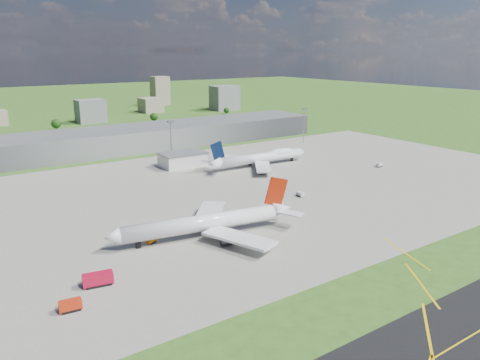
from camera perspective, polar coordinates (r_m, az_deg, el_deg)
ground at (r=324.67m, az=-12.64°, el=3.14°), size 1400.00×1400.00×0.00m
apron at (r=234.25m, az=-0.16°, el=-1.21°), size 360.00×190.00×0.08m
terminal at (r=336.97m, az=-13.67°, el=4.82°), size 300.00×42.00×15.00m
ops_building at (r=283.26m, az=-7.00°, el=2.45°), size 26.00×16.00×8.00m
mast_center at (r=293.73m, az=-8.44°, el=5.59°), size 3.50×2.00×25.90m
mast_east at (r=355.07m, az=7.82°, el=7.32°), size 3.50×2.00×25.90m
airliner_red_twin at (r=175.63m, az=-3.88°, el=-5.23°), size 73.33×56.54×20.18m
airliner_blue_quad at (r=282.46m, az=2.63°, el=2.73°), size 69.62×54.56×18.18m
fire_truck at (r=147.72m, az=-16.93°, el=-11.55°), size 9.24×4.77×3.87m
crash_tender at (r=137.17m, az=-19.98°, el=-14.23°), size 6.16×3.23×3.11m
tug_yellow at (r=173.57m, az=-10.76°, el=-7.32°), size 4.10×3.31×1.78m
van_white_near at (r=225.03m, az=7.36°, el=-1.75°), size 2.56×4.65×2.29m
van_white_far at (r=292.38m, az=16.63°, el=1.76°), size 4.80×2.77×2.36m
bldg_c at (r=478.85m, az=-17.75°, el=8.01°), size 26.00×20.00×22.00m
bldg_ce at (r=543.92m, az=-10.84°, el=8.97°), size 22.00×24.00×16.00m
bldg_e at (r=554.32m, az=-1.89°, el=9.97°), size 30.00×22.00×28.00m
bldg_tall_e at (r=613.77m, az=-9.72°, el=10.67°), size 20.00×18.00×36.00m
tree_c at (r=440.68m, az=-21.53°, el=6.40°), size 8.10×8.10×9.90m
tree_e at (r=464.08m, az=-10.46°, el=7.59°), size 7.65×7.65×9.35m
tree_far_e at (r=515.33m, az=-1.67°, el=8.49°), size 6.30×6.30×7.70m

